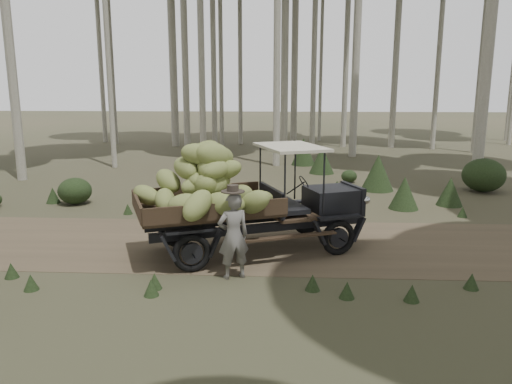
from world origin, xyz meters
TOP-DOWN VIEW (x-y plane):
  - ground at (0.00, 0.00)m, footprint 120.00×120.00m
  - dirt_track at (0.00, 0.00)m, footprint 70.00×4.00m
  - banana_truck at (-0.42, -0.80)m, footprint 5.25×3.52m
  - farmer at (-0.21, -2.07)m, footprint 0.71×0.60m
  - undergrowth at (0.11, 0.20)m, footprint 21.36×23.41m

SIDE VIEW (x-z plane):
  - ground at x=0.00m, z-range 0.00..0.00m
  - dirt_track at x=0.00m, z-range 0.00..0.01m
  - undergrowth at x=0.11m, z-range -0.15..1.22m
  - farmer at x=-0.21m, z-range -0.05..1.76m
  - banana_truck at x=-0.42m, z-range 0.18..2.76m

